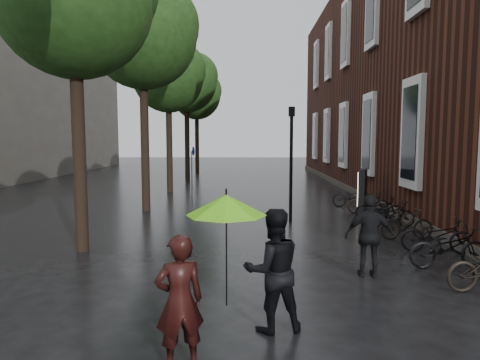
{
  "coord_description": "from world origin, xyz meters",
  "views": [
    {
      "loc": [
        0.08,
        -3.53,
        2.84
      ],
      "look_at": [
        -0.11,
        7.11,
        1.79
      ],
      "focal_mm": 32.0,
      "sensor_mm": 36.0,
      "label": 1
    }
  ],
  "objects_px": {
    "person_burgundy": "(179,301)",
    "pedestrian_walking": "(370,236)",
    "parked_bicycles": "(402,220)",
    "person_black": "(273,270)",
    "ad_lightbox": "(362,190)",
    "lamp_post": "(291,153)"
  },
  "relations": [
    {
      "from": "person_burgundy",
      "to": "pedestrian_walking",
      "type": "bearing_deg",
      "value": -154.01
    },
    {
      "from": "parked_bicycles",
      "to": "person_black",
      "type": "bearing_deg",
      "value": -123.44
    },
    {
      "from": "person_black",
      "to": "ad_lightbox",
      "type": "xyz_separation_m",
      "value": [
        4.06,
        10.34,
        -0.07
      ]
    },
    {
      "from": "lamp_post",
      "to": "person_burgundy",
      "type": "bearing_deg",
      "value": -103.89
    },
    {
      "from": "person_burgundy",
      "to": "lamp_post",
      "type": "bearing_deg",
      "value": -124.65
    },
    {
      "from": "ad_lightbox",
      "to": "parked_bicycles",
      "type": "bearing_deg",
      "value": -68.77
    },
    {
      "from": "person_black",
      "to": "parked_bicycles",
      "type": "xyz_separation_m",
      "value": [
        4.14,
        6.26,
        -0.47
      ]
    },
    {
      "from": "parked_bicycles",
      "to": "ad_lightbox",
      "type": "relative_size",
      "value": 6.32
    },
    {
      "from": "person_burgundy",
      "to": "lamp_post",
      "type": "relative_size",
      "value": 0.43
    },
    {
      "from": "ad_lightbox",
      "to": "lamp_post",
      "type": "relative_size",
      "value": 0.43
    },
    {
      "from": "person_black",
      "to": "pedestrian_walking",
      "type": "bearing_deg",
      "value": -143.41
    },
    {
      "from": "person_burgundy",
      "to": "person_black",
      "type": "relative_size",
      "value": 0.92
    },
    {
      "from": "person_burgundy",
      "to": "ad_lightbox",
      "type": "height_order",
      "value": "person_burgundy"
    },
    {
      "from": "person_black",
      "to": "pedestrian_walking",
      "type": "height_order",
      "value": "person_black"
    },
    {
      "from": "parked_bicycles",
      "to": "lamp_post",
      "type": "distance_m",
      "value": 4.11
    },
    {
      "from": "person_black",
      "to": "parked_bicycles",
      "type": "relative_size",
      "value": 0.17
    },
    {
      "from": "person_burgundy",
      "to": "ad_lightbox",
      "type": "xyz_separation_m",
      "value": [
        5.27,
        11.38,
        -0.0
      ]
    },
    {
      "from": "ad_lightbox",
      "to": "pedestrian_walking",
      "type": "bearing_deg",
      "value": -83.71
    },
    {
      "from": "pedestrian_walking",
      "to": "parked_bicycles",
      "type": "relative_size",
      "value": 0.16
    },
    {
      "from": "person_black",
      "to": "pedestrian_walking",
      "type": "relative_size",
      "value": 1.08
    },
    {
      "from": "person_burgundy",
      "to": "pedestrian_walking",
      "type": "height_order",
      "value": "pedestrian_walking"
    },
    {
      "from": "person_burgundy",
      "to": "person_black",
      "type": "height_order",
      "value": "person_black"
    }
  ]
}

